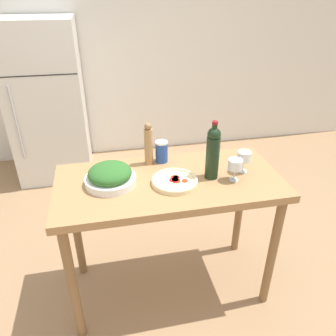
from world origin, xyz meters
The scene contains 11 objects.
ground_plane centered at (0.00, 0.00, 0.00)m, with size 14.00×14.00×0.00m, color #9E7A56.
wall_back centered at (0.00, 2.32, 1.30)m, with size 6.40×0.06×2.60m.
refrigerator centered at (-0.90, 1.92, 0.82)m, with size 0.74×0.75×1.64m.
prep_counter centered at (0.00, 0.00, 0.78)m, with size 1.34×0.64×0.89m.
wine_bottle centered at (0.25, -0.02, 1.06)m, with size 0.08×0.08×0.36m.
wine_glass_near centered at (0.37, -0.08, 0.99)m, with size 0.08×0.08×0.14m.
wine_glass_far centered at (0.46, 0.00, 0.99)m, with size 0.08×0.08×0.14m.
pepper_mill centered at (-0.09, 0.22, 1.03)m, with size 0.05×0.05×0.28m.
salad_bowl centered at (-0.34, 0.02, 0.95)m, with size 0.30×0.30×0.12m.
homemade_pizza centered at (0.02, -0.05, 0.91)m, with size 0.27×0.27×0.03m.
salt_canister centered at (0.00, 0.23, 0.97)m, with size 0.08×0.08×0.14m.
Camera 1 is at (-0.35, -1.62, 1.91)m, focal length 35.00 mm.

